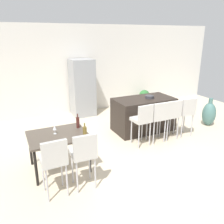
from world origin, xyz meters
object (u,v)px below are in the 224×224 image
(wine_bottle_far, at_px, (78,122))
(floor_vase, at_px, (209,114))
(bar_chair_far, at_px, (186,111))
(wine_glass_left, at_px, (55,128))
(dining_table, at_px, (58,138))
(refrigerator, at_px, (82,88))
(bar_chair_left, at_px, (143,119))
(bar_chair_middle, at_px, (158,116))
(dining_chair_near, at_px, (54,159))
(fruit_bowl, at_px, (150,97))
(dining_chair_far, at_px, (84,152))
(wine_bottle_corner, at_px, (85,132))
(bar_chair_right, at_px, (171,113))
(potted_plant, at_px, (144,97))
(kitchen_island, at_px, (143,114))

(wine_bottle_far, height_order, floor_vase, wine_bottle_far)
(bar_chair_far, distance_m, wine_glass_left, 3.39)
(dining_table, height_order, wine_glass_left, wine_glass_left)
(dining_table, bearing_deg, refrigerator, 63.25)
(wine_glass_left, distance_m, floor_vase, 4.62)
(bar_chair_left, bearing_deg, bar_chair_far, 0.00)
(bar_chair_middle, bearing_deg, floor_vase, 8.05)
(wine_glass_left, bearing_deg, dining_chair_near, -103.63)
(bar_chair_middle, relative_size, bar_chair_far, 1.00)
(wine_bottle_far, distance_m, fruit_bowl, 2.40)
(bar_chair_middle, bearing_deg, dining_chair_far, -156.65)
(dining_table, xyz_separation_m, wine_bottle_corner, (0.44, -0.33, 0.18))
(dining_table, bearing_deg, floor_vase, 5.53)
(bar_chair_right, distance_m, bar_chair_far, 0.47)
(dining_chair_far, distance_m, refrigerator, 3.97)
(bar_chair_far, bearing_deg, wine_bottle_corner, -170.62)
(bar_chair_right, distance_m, potted_plant, 3.00)
(wine_bottle_corner, bearing_deg, bar_chair_middle, 13.33)
(bar_chair_left, bearing_deg, refrigerator, 100.90)
(floor_vase, height_order, potted_plant, floor_vase)
(bar_chair_middle, height_order, dining_chair_near, same)
(fruit_bowl, bearing_deg, kitchen_island, 166.31)
(dining_chair_near, relative_size, refrigerator, 0.57)
(bar_chair_left, xyz_separation_m, wine_bottle_corner, (-1.59, -0.48, 0.15))
(potted_plant, bearing_deg, dining_table, -143.05)
(bar_chair_middle, bearing_deg, bar_chair_far, 0.01)
(fruit_bowl, bearing_deg, dining_table, -161.21)
(bar_chair_right, bearing_deg, potted_plant, 69.68)
(potted_plant, bearing_deg, floor_vase, -75.88)
(kitchen_island, bearing_deg, bar_chair_middle, -98.47)
(dining_chair_far, xyz_separation_m, wine_bottle_far, (0.21, 0.98, 0.16))
(dining_table, xyz_separation_m, potted_plant, (3.91, 2.94, -0.31))
(kitchen_island, height_order, bar_chair_far, bar_chair_far)
(bar_chair_right, relative_size, bar_chair_far, 1.00)
(bar_chair_left, distance_m, wine_bottle_corner, 1.67)
(dining_chair_far, bearing_deg, kitchen_island, 37.26)
(dining_chair_near, bearing_deg, floor_vase, 14.63)
(dining_chair_far, relative_size, floor_vase, 1.27)
(bar_chair_middle, bearing_deg, wine_bottle_corner, -166.67)
(dining_chair_near, bearing_deg, bar_chair_middle, 19.41)
(bar_chair_far, relative_size, wine_bottle_corner, 3.74)
(dining_chair_near, distance_m, floor_vase, 4.96)
(wine_bottle_corner, distance_m, refrigerator, 3.45)
(refrigerator, bearing_deg, wine_bottle_far, -110.25)
(bar_chair_middle, height_order, bar_chair_right, same)
(bar_chair_left, distance_m, bar_chair_middle, 0.44)
(kitchen_island, bearing_deg, fruit_bowl, -13.69)
(dining_table, height_order, refrigerator, refrigerator)
(bar_chair_middle, bearing_deg, kitchen_island, 81.53)
(kitchen_island, height_order, dining_chair_far, dining_chair_far)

